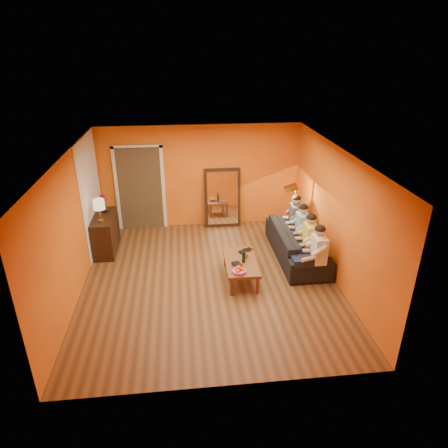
{
  "coord_description": "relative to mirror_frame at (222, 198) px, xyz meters",
  "views": [
    {
      "loc": [
        -0.48,
        -6.86,
        4.39
      ],
      "look_at": [
        0.35,
        0.5,
        1.0
      ],
      "focal_mm": 32.0,
      "sensor_mm": 36.0,
      "label": 1
    }
  ],
  "objects": [
    {
      "name": "laptop",
      "position": [
        0.26,
        -2.31,
        -0.33
      ],
      "size": [
        0.38,
        0.34,
        0.03
      ],
      "primitive_type": "imported",
      "rotation": [
        0.0,
        0.0,
        0.57
      ],
      "color": "black",
      "rests_on": "coffee_table"
    },
    {
      "name": "book_lower",
      "position": [
        -0.1,
        -2.86,
        -0.33
      ],
      "size": [
        0.21,
        0.26,
        0.02
      ],
      "primitive_type": "imported",
      "rotation": [
        0.0,
        0.0,
        0.24
      ],
      "color": "black",
      "rests_on": "coffee_table"
    },
    {
      "name": "person_far_left",
      "position": [
        1.58,
        -2.88,
        -0.15
      ],
      "size": [
        0.7,
        0.44,
        1.22
      ],
      "primitive_type": null,
      "color": "beige",
      "rests_on": "sofa"
    },
    {
      "name": "book_upper",
      "position": [
        -0.1,
        -2.87,
        -0.29
      ],
      "size": [
        0.19,
        0.23,
        0.02
      ],
      "primitive_type": "imported",
      "rotation": [
        0.0,
        0.0,
        0.23
      ],
      "color": "black",
      "rests_on": "book_mid"
    },
    {
      "name": "wine_bottle",
      "position": [
        0.13,
        -2.71,
        -0.18
      ],
      "size": [
        0.07,
        0.07,
        0.31
      ],
      "primitive_type": "cylinder",
      "color": "black",
      "rests_on": "coffee_table"
    },
    {
      "name": "floor_lamp",
      "position": [
        1.55,
        -1.19,
        -0.04
      ],
      "size": [
        0.31,
        0.26,
        1.44
      ],
      "primitive_type": null,
      "rotation": [
        0.0,
        0.0,
        -0.06
      ],
      "color": "#BC8D37",
      "rests_on": "floor"
    },
    {
      "name": "doorway_recess",
      "position": [
        -2.05,
        0.2,
        0.29
      ],
      "size": [
        1.06,
        0.3,
        2.1
      ],
      "primitive_type": "cube",
      "color": "#3F2D19",
      "rests_on": "floor"
    },
    {
      "name": "dog",
      "position": [
        1.55,
        -2.59,
        -0.41
      ],
      "size": [
        0.38,
        0.6,
        0.7
      ],
      "primitive_type": null,
      "rotation": [
        0.0,
        0.0,
        -0.0
      ],
      "color": "#916641",
      "rests_on": "floor"
    },
    {
      "name": "door_jamb_left",
      "position": [
        -2.62,
        0.08,
        0.29
      ],
      "size": [
        0.08,
        0.06,
        2.2
      ],
      "primitive_type": "cube",
      "color": "white",
      "rests_on": "wall_back"
    },
    {
      "name": "door_header",
      "position": [
        -2.05,
        0.08,
        1.36
      ],
      "size": [
        1.22,
        0.06,
        0.08
      ],
      "primitive_type": "cube",
      "color": "white",
      "rests_on": "wall_back"
    },
    {
      "name": "room_shell",
      "position": [
        -0.55,
        -2.26,
        0.54
      ],
      "size": [
        5.0,
        5.5,
        2.6
      ],
      "color": "brown",
      "rests_on": "ground"
    },
    {
      "name": "coffee_table",
      "position": [
        0.08,
        -2.66,
        -0.55
      ],
      "size": [
        0.63,
        1.23,
        0.42
      ],
      "primitive_type": null,
      "rotation": [
        0.0,
        0.0,
        -0.01
      ],
      "color": "brown",
      "rests_on": "floor"
    },
    {
      "name": "door_jamb_right",
      "position": [
        -1.48,
        0.08,
        0.29
      ],
      "size": [
        0.08,
        0.06,
        2.2
      ],
      "primitive_type": "cube",
      "color": "white",
      "rests_on": "wall_back"
    },
    {
      "name": "sideboard",
      "position": [
        -2.79,
        -1.08,
        -0.34
      ],
      "size": [
        0.44,
        1.18,
        0.85
      ],
      "primitive_type": "cube",
      "color": "black",
      "rests_on": "floor"
    },
    {
      "name": "person_mid_right",
      "position": [
        1.58,
        -1.78,
        -0.15
      ],
      "size": [
        0.7,
        0.44,
        1.22
      ],
      "primitive_type": null,
      "color": "#7CA1C0",
      "rests_on": "sofa"
    },
    {
      "name": "person_far_right",
      "position": [
        1.58,
        -1.23,
        -0.15
      ],
      "size": [
        0.7,
        0.44,
        1.22
      ],
      "primitive_type": null,
      "color": "#39393E",
      "rests_on": "sofa"
    },
    {
      "name": "table_lamp",
      "position": [
        -2.79,
        -1.38,
        0.34
      ],
      "size": [
        0.24,
        0.24,
        0.51
      ],
      "primitive_type": null,
      "color": "beige",
      "rests_on": "sideboard"
    },
    {
      "name": "tumbler",
      "position": [
        0.2,
        -2.54,
        -0.29
      ],
      "size": [
        0.13,
        0.13,
        0.1
      ],
      "primitive_type": "imported",
      "rotation": [
        0.0,
        0.0,
        -0.23
      ],
      "color": "#B27F3F",
      "rests_on": "coffee_table"
    },
    {
      "name": "book_mid",
      "position": [
        -0.09,
        -2.85,
        -0.31
      ],
      "size": [
        0.2,
        0.25,
        0.02
      ],
      "primitive_type": "imported",
      "rotation": [
        0.0,
        0.0,
        -0.14
      ],
      "color": "#A6121B",
      "rests_on": "book_lower"
    },
    {
      "name": "white_accent",
      "position": [
        -3.04,
        -0.88,
        0.54
      ],
      "size": [
        0.02,
        1.9,
        2.58
      ],
      "primitive_type": "cube",
      "color": "white",
      "rests_on": "wall_left"
    },
    {
      "name": "sofa",
      "position": [
        1.45,
        -1.88,
        -0.42
      ],
      "size": [
        2.33,
        0.91,
        0.68
      ],
      "primitive_type": "imported",
      "rotation": [
        0.0,
        0.0,
        1.57
      ],
      "color": "black",
      "rests_on": "floor"
    },
    {
      "name": "vase",
      "position": [
        -2.79,
        -0.83,
        0.19
      ],
      "size": [
        0.18,
        0.18,
        0.19
      ],
      "primitive_type": "imported",
      "color": "black",
      "rests_on": "sideboard"
    },
    {
      "name": "flowers",
      "position": [
        -2.79,
        -0.83,
        0.43
      ],
      "size": [
        0.17,
        0.17,
        0.45
      ],
      "primitive_type": null,
      "color": "#A6121B",
      "rests_on": "vase"
    },
    {
      "name": "fruit_bowl",
      "position": [
        -0.02,
        -3.11,
        -0.26
      ],
      "size": [
        0.26,
        0.26,
        0.16
      ],
      "primitive_type": null,
      "color": "#D14999",
      "rests_on": "coffee_table"
    },
    {
      "name": "mirror_frame",
      "position": [
        0.0,
        0.0,
        0.0
      ],
      "size": [
        0.92,
        0.27,
        1.51
      ],
      "primitive_type": "cube",
      "rotation": [
        -0.14,
        0.0,
        0.0
      ],
      "color": "black",
      "rests_on": "floor"
    },
    {
      "name": "person_mid_left",
      "position": [
        1.58,
        -2.33,
        -0.15
      ],
      "size": [
        0.7,
        0.44,
        1.22
      ],
      "primitive_type": null,
      "color": "gold",
      "rests_on": "sofa"
    },
    {
      "name": "mirror_glass",
      "position": [
        0.0,
        -0.04,
        0.0
      ],
      "size": [
        0.78,
        0.21,
        1.35
      ],
      "primitive_type": "cube",
      "rotation": [
        -0.14,
        0.0,
        0.0
      ],
      "color": "white",
      "rests_on": "mirror_frame"
    }
  ]
}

